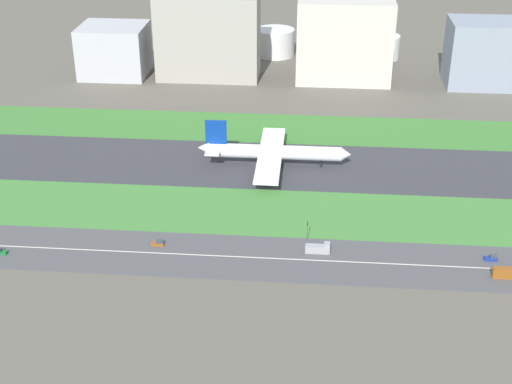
{
  "coord_description": "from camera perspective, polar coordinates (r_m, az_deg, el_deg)",
  "views": [
    {
      "loc": [
        23.94,
        -280.11,
        133.78
      ],
      "look_at": [
        3.34,
        -36.5,
        6.0
      ],
      "focal_mm": 51.1,
      "sensor_mm": 36.0,
      "label": 1
    }
  ],
  "objects": [
    {
      "name": "car_1",
      "position": [
        263.58,
        -19.42,
        -4.43
      ],
      "size": [
        4.4,
        1.8,
        2.0
      ],
      "rotation": [
        0.0,
        0.0,
        3.14
      ],
      "color": "#19662D",
      "rests_on": "highway"
    },
    {
      "name": "runway",
      "position": [
        311.31,
        -0.05,
        2.15
      ],
      "size": [
        280.0,
        46.0,
        0.1
      ],
      "primitive_type": "cube",
      "color": "#38383D",
      "rests_on": "ground_plane"
    },
    {
      "name": "fuel_tank_centre",
      "position": [
        456.67,
        6.32,
        11.56
      ],
      "size": [
        20.06,
        20.06,
        17.87
      ],
      "primitive_type": "cylinder",
      "color": "silver",
      "rests_on": "ground_plane"
    },
    {
      "name": "bus_0",
      "position": [
        250.07,
        19.29,
        -6.02
      ],
      "size": [
        11.6,
        2.5,
        3.5
      ],
      "rotation": [
        0.0,
        0.0,
        3.14
      ],
      "color": "brown",
      "rests_on": "highway"
    },
    {
      "name": "grass_median_north",
      "position": [
        348.66,
        0.53,
        5.04
      ],
      "size": [
        280.0,
        36.0,
        0.1
      ],
      "primitive_type": "cube",
      "color": "#3D7A33",
      "rests_on": "ground_plane"
    },
    {
      "name": "hangar_building",
      "position": [
        413.7,
        -3.78,
        12.04
      ],
      "size": [
        56.56,
        25.78,
        46.54
      ],
      "primitive_type": "cube",
      "color": "#9E998E",
      "rests_on": "ground_plane"
    },
    {
      "name": "fuel_tank_east",
      "position": [
        458.72,
        9.71,
        11.16
      ],
      "size": [
        23.08,
        23.08,
        13.93
      ],
      "primitive_type": "cylinder",
      "color": "silver",
      "rests_on": "ground_plane"
    },
    {
      "name": "highway_centerline",
      "position": [
        247.66,
        -1.49,
        -5.08
      ],
      "size": [
        266.0,
        0.5,
        0.01
      ],
      "primitive_type": "cube",
      "color": "silver",
      "rests_on": "highway"
    },
    {
      "name": "traffic_light",
      "position": [
        255.37,
        4.04,
        -2.95
      ],
      "size": [
        0.36,
        0.5,
        7.2
      ],
      "color": "#4C4C51",
      "rests_on": "highway"
    },
    {
      "name": "airliner",
      "position": [
        308.26,
        1.19,
        3.15
      ],
      "size": [
        65.0,
        56.0,
        19.7
      ],
      "color": "white",
      "rests_on": "runway"
    },
    {
      "name": "ground_plane",
      "position": [
        311.34,
        -0.05,
        2.15
      ],
      "size": [
        800.0,
        800.0,
        0.0
      ],
      "primitive_type": "plane",
      "color": "#5B564C"
    },
    {
      "name": "fuel_tank_west",
      "position": [
        457.44,
        1.5,
        11.64
      ],
      "size": [
        23.88,
        23.88,
        16.2
      ],
      "primitive_type": "cylinder",
      "color": "silver",
      "rests_on": "ground_plane"
    },
    {
      "name": "grass_median_south",
      "position": [
        275.01,
        -0.77,
        -1.5
      ],
      "size": [
        280.0,
        36.0,
        0.1
      ],
      "primitive_type": "cube",
      "color": "#427F38",
      "rests_on": "ground_plane"
    },
    {
      "name": "office_tower",
      "position": [
        409.78,
        6.94,
        11.65
      ],
      "size": [
        51.8,
        26.15,
        45.2
      ],
      "primitive_type": "cube",
      "color": "beige",
      "rests_on": "ground_plane"
    },
    {
      "name": "terminal_building",
      "position": [
        427.35,
        -11.03,
        10.83
      ],
      "size": [
        36.77,
        31.96,
        28.22
      ],
      "primitive_type": "cube",
      "color": "#B2B2B7",
      "rests_on": "ground_plane"
    },
    {
      "name": "highway",
      "position": [
        247.69,
        -1.49,
        -5.09
      ],
      "size": [
        280.0,
        28.0,
        0.1
      ],
      "primitive_type": "cube",
      "color": "#4C4C4F",
      "rests_on": "ground_plane"
    },
    {
      "name": "cargo_warehouse",
      "position": [
        422.05,
        18.16,
        10.27
      ],
      "size": [
        50.49,
        29.45,
        35.34
      ],
      "primitive_type": "cube",
      "color": "gray",
      "rests_on": "ground_plane"
    },
    {
      "name": "truck_0",
      "position": [
        249.91,
        4.9,
        -4.43
      ],
      "size": [
        8.4,
        2.5,
        4.0
      ],
      "color": "#99999E",
      "rests_on": "highway"
    },
    {
      "name": "car_4",
      "position": [
        257.72,
        17.95,
        -4.95
      ],
      "size": [
        4.4,
        1.8,
        2.0
      ],
      "color": "navy",
      "rests_on": "highway"
    },
    {
      "name": "car_3",
      "position": [
        255.64,
        -7.66,
        -4.0
      ],
      "size": [
        4.4,
        1.8,
        2.0
      ],
      "color": "brown",
      "rests_on": "highway"
    }
  ]
}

